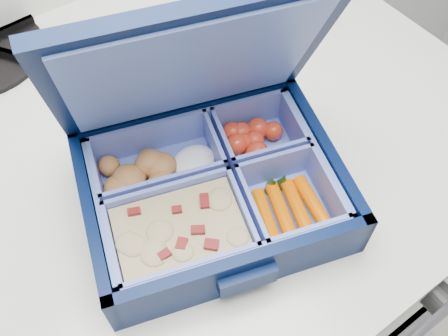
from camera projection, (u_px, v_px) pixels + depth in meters
stove at (207, 267)px, 1.02m from camera, size 0.66×0.66×1.00m
bento_box at (213, 190)px, 0.50m from camera, size 0.30×0.26×0.06m
burner_grate at (279, 1)px, 0.71m from camera, size 0.16×0.16×0.02m
fork at (220, 65)px, 0.65m from camera, size 0.10×0.15×0.01m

